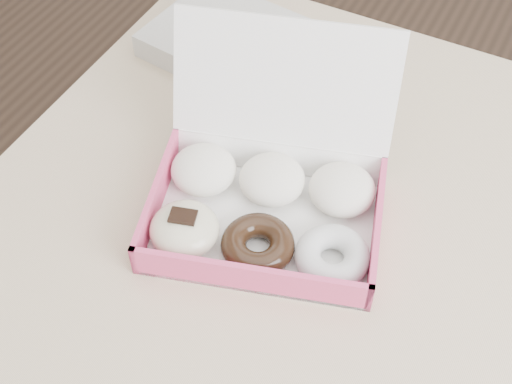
% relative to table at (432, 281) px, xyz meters
% --- Properties ---
extents(table, '(1.20, 0.80, 0.75)m').
position_rel_table_xyz_m(table, '(0.00, 0.00, 0.00)').
color(table, tan).
rests_on(table, ground).
extents(donut_box, '(0.35, 0.34, 0.21)m').
position_rel_table_xyz_m(donut_box, '(-0.22, -0.05, 0.11)').
color(donut_box, white).
rests_on(donut_box, table).
extents(newspapers, '(0.27, 0.23, 0.04)m').
position_rel_table_xyz_m(newspapers, '(-0.42, 0.22, 0.10)').
color(newspapers, silver).
rests_on(newspapers, table).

